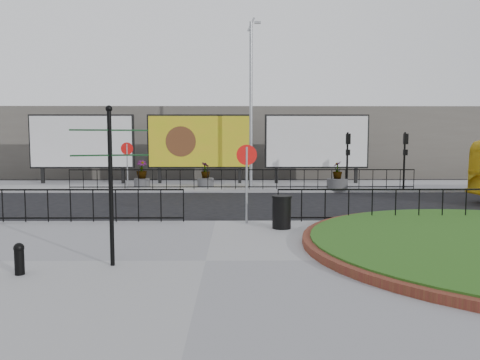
{
  "coord_description": "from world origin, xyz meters",
  "views": [
    {
      "loc": [
        0.65,
        -14.99,
        2.76
      ],
      "look_at": [
        0.81,
        2.05,
        1.27
      ],
      "focal_mm": 35.0,
      "sensor_mm": 36.0,
      "label": 1
    }
  ],
  "objects_px": {
    "billboard_mid": "(200,142)",
    "planter_b": "(206,178)",
    "planter_c": "(337,180)",
    "planter_a": "(142,176)",
    "lamp_post": "(251,102)",
    "litter_bin": "(282,212)",
    "fingerpost_sign": "(110,170)",
    "bollard": "(19,257)"
  },
  "relations": [
    {
      "from": "billboard_mid",
      "to": "planter_b",
      "type": "relative_size",
      "value": 4.54
    },
    {
      "from": "planter_b",
      "to": "planter_c",
      "type": "bearing_deg",
      "value": -12.83
    },
    {
      "from": "billboard_mid",
      "to": "planter_a",
      "type": "xyz_separation_m",
      "value": [
        -3.08,
        -1.97,
        -1.89
      ]
    },
    {
      "from": "lamp_post",
      "to": "litter_bin",
      "type": "distance_m",
      "value": 13.03
    },
    {
      "from": "lamp_post",
      "to": "planter_c",
      "type": "relative_size",
      "value": 6.23
    },
    {
      "from": "lamp_post",
      "to": "billboard_mid",
      "type": "bearing_deg",
      "value": 146.75
    },
    {
      "from": "billboard_mid",
      "to": "lamp_post",
      "type": "bearing_deg",
      "value": -33.25
    },
    {
      "from": "billboard_mid",
      "to": "lamp_post",
      "type": "height_order",
      "value": "lamp_post"
    },
    {
      "from": "planter_a",
      "to": "planter_c",
      "type": "xyz_separation_m",
      "value": [
        10.58,
        -1.6,
        -0.11
      ]
    },
    {
      "from": "planter_a",
      "to": "planter_b",
      "type": "bearing_deg",
      "value": 0.0
    },
    {
      "from": "billboard_mid",
      "to": "fingerpost_sign",
      "type": "distance_m",
      "value": 18.33
    },
    {
      "from": "litter_bin",
      "to": "planter_b",
      "type": "distance_m",
      "value": 12.69
    },
    {
      "from": "lamp_post",
      "to": "litter_bin",
      "type": "height_order",
      "value": "lamp_post"
    },
    {
      "from": "lamp_post",
      "to": "bollard",
      "type": "height_order",
      "value": "lamp_post"
    },
    {
      "from": "litter_bin",
      "to": "billboard_mid",
      "type": "bearing_deg",
      "value": 103.82
    },
    {
      "from": "fingerpost_sign",
      "to": "planter_c",
      "type": "distance_m",
      "value": 16.82
    },
    {
      "from": "planter_c",
      "to": "planter_b",
      "type": "bearing_deg",
      "value": 167.17
    },
    {
      "from": "litter_bin",
      "to": "planter_b",
      "type": "xyz_separation_m",
      "value": [
        -3.04,
        12.32,
        -0.01
      ]
    },
    {
      "from": "billboard_mid",
      "to": "planter_a",
      "type": "relative_size",
      "value": 4.2
    },
    {
      "from": "planter_b",
      "to": "lamp_post",
      "type": "bearing_deg",
      "value": 0.0
    },
    {
      "from": "lamp_post",
      "to": "litter_bin",
      "type": "bearing_deg",
      "value": -87.64
    },
    {
      "from": "litter_bin",
      "to": "planter_a",
      "type": "height_order",
      "value": "planter_a"
    },
    {
      "from": "lamp_post",
      "to": "planter_a",
      "type": "xyz_separation_m",
      "value": [
        -6.09,
        -0.0,
        -4.11
      ]
    },
    {
      "from": "fingerpost_sign",
      "to": "litter_bin",
      "type": "relative_size",
      "value": 3.4
    },
    {
      "from": "bollard",
      "to": "billboard_mid",
      "type": "bearing_deg",
      "value": 83.78
    },
    {
      "from": "bollard",
      "to": "litter_bin",
      "type": "distance_m",
      "value": 7.3
    },
    {
      "from": "planter_a",
      "to": "lamp_post",
      "type": "bearing_deg",
      "value": 0.0
    },
    {
      "from": "fingerpost_sign",
      "to": "bollard",
      "type": "height_order",
      "value": "fingerpost_sign"
    },
    {
      "from": "bollard",
      "to": "planter_a",
      "type": "height_order",
      "value": "planter_a"
    },
    {
      "from": "litter_bin",
      "to": "bollard",
      "type": "bearing_deg",
      "value": -139.95
    },
    {
      "from": "bollard",
      "to": "fingerpost_sign",
      "type": "bearing_deg",
      "value": 21.95
    },
    {
      "from": "billboard_mid",
      "to": "fingerpost_sign",
      "type": "xyz_separation_m",
      "value": [
        -0.43,
        -18.32,
        -0.47
      ]
    },
    {
      "from": "billboard_mid",
      "to": "lamp_post",
      "type": "distance_m",
      "value": 4.23
    },
    {
      "from": "lamp_post",
      "to": "fingerpost_sign",
      "type": "distance_m",
      "value": 16.93
    },
    {
      "from": "lamp_post",
      "to": "bollard",
      "type": "xyz_separation_m",
      "value": [
        -5.08,
        -17.01,
        -4.36
      ]
    },
    {
      "from": "billboard_mid",
      "to": "planter_b",
      "type": "distance_m",
      "value": 2.85
    },
    {
      "from": "lamp_post",
      "to": "litter_bin",
      "type": "relative_size",
      "value": 9.44
    },
    {
      "from": "bollard",
      "to": "litter_bin",
      "type": "xyz_separation_m",
      "value": [
        5.59,
        4.7,
        0.15
      ]
    },
    {
      "from": "bollard",
      "to": "litter_bin",
      "type": "height_order",
      "value": "litter_bin"
    },
    {
      "from": "lamp_post",
      "to": "planter_b",
      "type": "distance_m",
      "value": 4.93
    },
    {
      "from": "billboard_mid",
      "to": "bollard",
      "type": "relative_size",
      "value": 9.82
    },
    {
      "from": "bollard",
      "to": "planter_c",
      "type": "relative_size",
      "value": 0.43
    }
  ]
}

